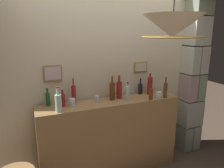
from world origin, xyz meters
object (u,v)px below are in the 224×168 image
Objects in this scene: liquor_bottle_tequila at (151,93)px; liquor_bottle_vodka at (140,89)px; pendant_lamp at (173,27)px; liquor_bottle_rye at (58,103)px; glass_tumbler_shot at (72,102)px; liquor_bottle_sherry at (119,89)px; liquor_bottle_amaro at (165,90)px; liquor_bottle_rum at (48,99)px; liquor_bottle_port at (150,86)px; glass_tumbler_rocks at (97,99)px; glass_tumbler_highball at (159,95)px; liquor_bottle_gin at (74,94)px; liquor_bottle_scotch at (112,91)px; liquor_bottle_brandy at (128,93)px; liquor_bottle_whiskey at (63,100)px.

liquor_bottle_tequila reaches higher than liquor_bottle_vodka.
liquor_bottle_tequila is 1.12m from pendant_lamp.
glass_tumbler_shot is (0.19, 0.15, -0.07)m from liquor_bottle_rye.
liquor_bottle_tequila is at bearing -31.10° from liquor_bottle_sherry.
liquor_bottle_rum is (-1.57, 0.27, -0.02)m from liquor_bottle_amaro.
liquor_bottle_port reaches higher than glass_tumbler_shot.
glass_tumbler_highball is (0.86, -0.16, 0.00)m from glass_tumbler_rocks.
liquor_bottle_sherry is (0.63, -0.03, 0.01)m from liquor_bottle_gin.
liquor_bottle_gin is 0.54× the size of pendant_lamp.
liquor_bottle_vodka is at bearing 150.96° from liquor_bottle_port.
liquor_bottle_tequila is 2.93× the size of glass_tumbler_rocks.
liquor_bottle_port is at bearing 3.30° from liquor_bottle_scotch.
liquor_bottle_scotch is 0.66m from glass_tumbler_highball.
liquor_bottle_brandy is 2.64× the size of glass_tumbler_highball.
liquor_bottle_scotch reaches higher than liquor_bottle_rum.
liquor_bottle_vodka is 1.05× the size of liquor_bottle_rum.
glass_tumbler_highball is (0.44, -0.10, -0.05)m from liquor_bottle_brandy.
liquor_bottle_scotch is at bearing 4.74° from glass_tumbler_rocks.
liquor_bottle_brandy is at bearing -9.51° from liquor_bottle_rum.
pendant_lamp is (0.77, -0.93, 0.83)m from liquor_bottle_gin.
liquor_bottle_sherry is at bearing 15.18° from liquor_bottle_scotch.
liquor_bottle_scotch is 0.76m from liquor_bottle_amaro.
liquor_bottle_brandy is 0.32m from liquor_bottle_tequila.
liquor_bottle_tequila reaches higher than glass_tumbler_highball.
liquor_bottle_whiskey is 2.41× the size of glass_tumbler_rocks.
liquor_bottle_tequila is 1.15× the size of liquor_bottle_rum.
liquor_bottle_port is 1.39× the size of liquor_bottle_rum.
liquor_bottle_brandy is at bearing -12.03° from liquor_bottle_gin.
liquor_bottle_scotch is at bearing 158.54° from liquor_bottle_tequila.
glass_tumbler_rocks is at bearing -170.43° from liquor_bottle_vodka.
liquor_bottle_whiskey is (-0.66, 0.01, -0.04)m from liquor_bottle_scotch.
liquor_bottle_whiskey is (-1.16, 0.20, -0.00)m from liquor_bottle_tequila.
pendant_lamp is (0.81, -0.83, 0.90)m from glass_tumbler_shot.
liquor_bottle_scotch reaches higher than liquor_bottle_vodka.
liquor_bottle_sherry is at bearing 160.72° from liquor_bottle_amaro.
liquor_bottle_scotch is 1.22m from pendant_lamp.
glass_tumbler_highball is at bearing 177.40° from liquor_bottle_amaro.
liquor_bottle_sherry reaches higher than liquor_bottle_amaro.
liquor_bottle_sherry is 3.83× the size of glass_tumbler_rocks.
liquor_bottle_amaro is 3.07× the size of glass_tumbler_shot.
liquor_bottle_amaro is at bearing -50.25° from liquor_bottle_vodka.
liquor_bottle_rum is 1.06× the size of liquor_bottle_whiskey.
liquor_bottle_amaro is at bearing -10.42° from liquor_bottle_brandy.
liquor_bottle_whiskey is 0.35× the size of pendant_lamp.
liquor_bottle_rye reaches higher than liquor_bottle_whiskey.
liquor_bottle_port is at bearing -1.56° from liquor_bottle_gin.
liquor_bottle_whiskey is at bearing 66.43° from liquor_bottle_rye.
liquor_bottle_gin is at bearing 129.60° from pendant_lamp.
liquor_bottle_brandy is 0.36m from liquor_bottle_vodka.
glass_tumbler_rocks is at bearing -171.61° from liquor_bottle_sherry.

